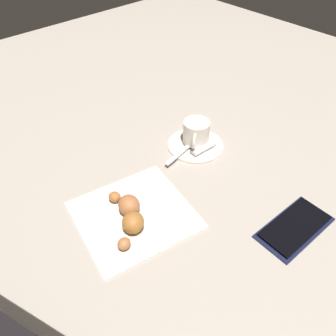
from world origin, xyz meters
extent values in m
plane|color=#AD9F91|center=(0.00, 0.00, 0.00)|extent=(1.80, 1.80, 0.00)
cylinder|color=silver|center=(0.10, 0.04, 0.00)|extent=(0.12, 0.12, 0.01)
cylinder|color=silver|center=(0.10, 0.04, 0.03)|extent=(0.06, 0.06, 0.05)
cylinder|color=#452413|center=(0.10, 0.04, 0.04)|extent=(0.05, 0.05, 0.00)
torus|color=silver|center=(0.08, 0.02, 0.03)|extent=(0.03, 0.03, 0.03)
cube|color=silver|center=(0.06, 0.03, 0.01)|extent=(0.11, 0.03, 0.00)
ellipsoid|color=silver|center=(0.13, 0.05, 0.01)|extent=(0.03, 0.02, 0.01)
cube|color=white|center=(0.10, 0.01, 0.01)|extent=(0.06, 0.02, 0.01)
cube|color=silver|center=(-0.12, -0.03, 0.00)|extent=(0.23, 0.22, 0.00)
ellipsoid|color=#B26E3F|center=(-0.18, -0.07, 0.01)|extent=(0.03, 0.03, 0.02)
ellipsoid|color=#A9682E|center=(-0.14, -0.05, 0.02)|extent=(0.06, 0.06, 0.03)
ellipsoid|color=#B26A3D|center=(-0.13, -0.02, 0.02)|extent=(0.04, 0.05, 0.03)
ellipsoid|color=#B26733|center=(-0.13, 0.02, 0.01)|extent=(0.03, 0.03, 0.02)
cube|color=#151A37|center=(0.06, -0.24, 0.00)|extent=(0.14, 0.08, 0.01)
cube|color=black|center=(0.06, -0.24, 0.01)|extent=(0.13, 0.07, 0.00)
camera|label=1|loc=(-0.34, -0.36, 0.48)|focal=36.73mm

